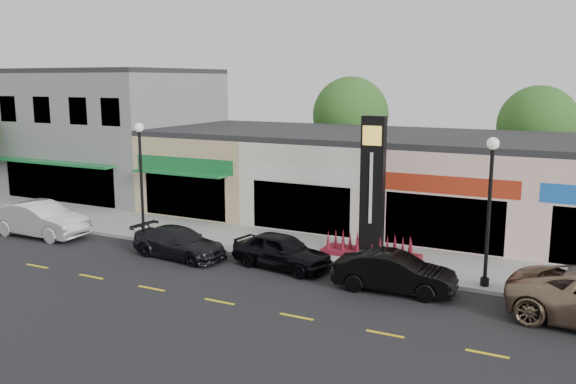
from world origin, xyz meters
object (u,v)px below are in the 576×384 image
pylon_sign (372,208)px  car_black_conv (395,272)px  car_white_van (40,219)px  lamp_east_near (490,197)px  car_black_sedan (282,251)px  lamp_west_near (141,168)px  car_dark_sedan (179,243)px

pylon_sign → car_black_conv: bearing=-58.3°
pylon_sign → car_white_van: (-15.82, -3.63, -1.42)m
lamp_east_near → car_black_sedan: lamp_east_near is taller
lamp_west_near → pylon_sign: bearing=8.8°
car_white_van → car_dark_sedan: (8.29, 0.20, -0.20)m
lamp_east_near → car_black_conv: 4.35m
pylon_sign → car_dark_sedan: 8.44m
lamp_west_near → car_dark_sedan: lamp_west_near is taller
lamp_west_near → pylon_sign: pylon_sign is taller
pylon_sign → car_dark_sedan: bearing=-155.5°
lamp_east_near → car_black_sedan: 8.40m
car_dark_sedan → car_black_sedan: bearing=-76.9°
lamp_east_near → car_black_sedan: bearing=-172.1°
lamp_west_near → car_white_van: (-4.82, -1.94, -2.62)m
lamp_east_near → car_white_van: 21.07m
car_white_van → car_black_sedan: (12.96, 0.85, -0.12)m
car_dark_sedan → car_black_conv: 9.64m
lamp_east_near → car_white_van: lamp_east_near is taller
lamp_west_near → car_white_van: lamp_west_near is taller
lamp_east_near → pylon_sign: bearing=161.3°
car_white_van → car_black_sedan: bearing=-87.5°
lamp_west_near → lamp_east_near: (16.00, 0.00, 0.00)m
pylon_sign → car_dark_sedan: pylon_sign is taller
lamp_west_near → car_black_sedan: 8.66m
car_dark_sedan → car_black_conv: size_ratio=1.02×
lamp_east_near → car_white_van: size_ratio=1.06×
pylon_sign → car_black_sedan: (-2.86, -2.78, -1.55)m
car_dark_sedan → car_black_sedan: 4.72m
pylon_sign → car_black_conv: (2.10, -3.41, -1.55)m
pylon_sign → car_white_van: size_ratio=1.16×
lamp_west_near → car_black_sedan: size_ratio=1.28×
lamp_east_near → car_dark_sedan: bearing=-172.1°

